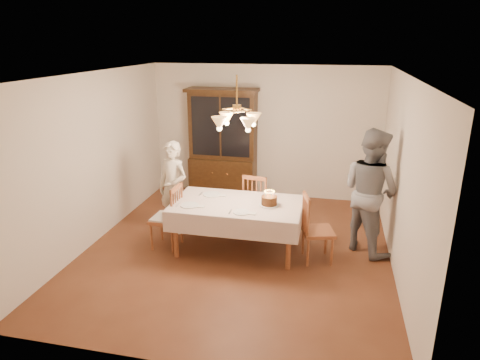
% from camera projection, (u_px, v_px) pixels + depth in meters
% --- Properties ---
extents(ground, '(5.00, 5.00, 0.00)m').
position_uv_depth(ground, '(237.00, 249.00, 6.53)').
color(ground, '#532917').
rests_on(ground, ground).
extents(room_shell, '(5.00, 5.00, 5.00)m').
position_uv_depth(room_shell, '(237.00, 149.00, 6.03)').
color(room_shell, white).
rests_on(room_shell, ground).
extents(dining_table, '(1.90, 1.10, 0.76)m').
position_uv_depth(dining_table, '(237.00, 208.00, 6.32)').
color(dining_table, brown).
rests_on(dining_table, ground).
extents(china_hutch, '(1.38, 0.54, 2.16)m').
position_uv_depth(china_hutch, '(223.00, 146.00, 8.46)').
color(china_hutch, black).
rests_on(china_hutch, ground).
extents(chair_far_side, '(0.50, 0.49, 1.00)m').
position_uv_depth(chair_far_side, '(258.00, 205.00, 7.05)').
color(chair_far_side, brown).
rests_on(chair_far_side, ground).
extents(chair_left_end, '(0.44, 0.46, 1.00)m').
position_uv_depth(chair_left_end, '(167.00, 219.00, 6.49)').
color(chair_left_end, brown).
rests_on(chair_left_end, ground).
extents(chair_right_end, '(0.52, 0.53, 1.00)m').
position_uv_depth(chair_right_end, '(317.00, 232.00, 6.08)').
color(chair_right_end, brown).
rests_on(chair_right_end, ground).
extents(elderly_woman, '(0.65, 0.54, 1.52)m').
position_uv_depth(elderly_woman, '(173.00, 188.00, 6.93)').
color(elderly_woman, '#F5E8CF').
rests_on(elderly_woman, ground).
extents(adult_in_grey, '(1.14, 1.14, 1.87)m').
position_uv_depth(adult_in_grey, '(370.00, 191.00, 6.25)').
color(adult_in_grey, slate).
rests_on(adult_in_grey, ground).
extents(birthday_cake, '(0.30, 0.30, 0.22)m').
position_uv_depth(birthday_cake, '(269.00, 201.00, 6.19)').
color(birthday_cake, white).
rests_on(birthday_cake, dining_table).
extents(place_setting_near_left, '(0.41, 0.26, 0.02)m').
position_uv_depth(place_setting_near_left, '(190.00, 205.00, 6.18)').
color(place_setting_near_left, white).
rests_on(place_setting_near_left, dining_table).
extents(place_setting_near_right, '(0.37, 0.23, 0.02)m').
position_uv_depth(place_setting_near_right, '(242.00, 212.00, 5.93)').
color(place_setting_near_right, white).
rests_on(place_setting_near_right, dining_table).
extents(place_setting_far_left, '(0.42, 0.27, 0.02)m').
position_uv_depth(place_setting_far_left, '(213.00, 195.00, 6.61)').
color(place_setting_far_left, white).
rests_on(place_setting_far_left, dining_table).
extents(chandelier, '(0.62, 0.62, 0.73)m').
position_uv_depth(chandelier, '(237.00, 121.00, 5.91)').
color(chandelier, '#BF8C3F').
rests_on(chandelier, ground).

